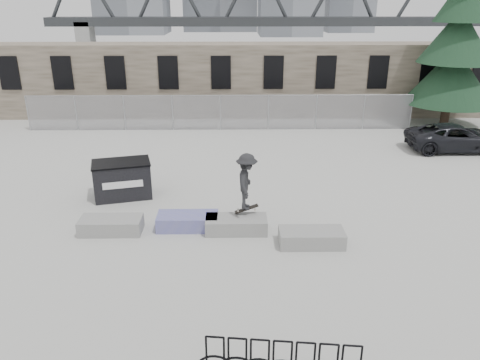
# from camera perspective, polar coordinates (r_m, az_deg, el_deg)

# --- Properties ---
(ground) EXTENTS (120.00, 120.00, 0.00)m
(ground) POSITION_cam_1_polar(r_m,az_deg,el_deg) (15.63, -3.45, -5.99)
(ground) COLOR #B4B4AF
(ground) RESTS_ON ground
(stone_wall) EXTENTS (36.00, 2.58, 4.50)m
(stone_wall) POSITION_cam_1_polar(r_m,az_deg,el_deg) (30.51, -2.26, 12.11)
(stone_wall) COLOR brown
(stone_wall) RESTS_ON ground
(chainlink_fence) EXTENTS (22.06, 0.06, 2.02)m
(chainlink_fence) POSITION_cam_1_polar(r_m,az_deg,el_deg) (27.08, -2.40, 8.28)
(chainlink_fence) COLOR gray
(chainlink_fence) RESTS_ON ground
(planter_far_left) EXTENTS (2.00, 0.90, 0.49)m
(planter_far_left) POSITION_cam_1_polar(r_m,az_deg,el_deg) (15.87, -15.45, -5.27)
(planter_far_left) COLOR gray
(planter_far_left) RESTS_ON ground
(planter_center_left) EXTENTS (2.00, 0.90, 0.49)m
(planter_center_left) POSITION_cam_1_polar(r_m,az_deg,el_deg) (15.65, -6.40, -4.96)
(planter_center_left) COLOR #393AAD
(planter_center_left) RESTS_ON ground
(planter_center_right) EXTENTS (2.00, 0.90, 0.49)m
(planter_center_right) POSITION_cam_1_polar(r_m,az_deg,el_deg) (15.34, -0.46, -5.39)
(planter_center_right) COLOR gray
(planter_center_right) RESTS_ON ground
(planter_offset) EXTENTS (2.00, 0.90, 0.49)m
(planter_offset) POSITION_cam_1_polar(r_m,az_deg,el_deg) (14.72, 8.71, -6.89)
(planter_offset) COLOR gray
(planter_offset) RESTS_ON ground
(dumpster) EXTENTS (2.39, 1.79, 1.41)m
(dumpster) POSITION_cam_1_polar(r_m,az_deg,el_deg) (18.36, -14.15, 0.10)
(dumpster) COLOR black
(dumpster) RESTS_ON ground
(bike_rack) EXTENTS (3.57, 0.44, 0.90)m
(bike_rack) POSITION_cam_1_polar(r_m,az_deg,el_deg) (10.02, 5.17, -21.01)
(bike_rack) COLOR black
(bike_rack) RESTS_ON ground
(spruce_tree) EXTENTS (5.04, 5.04, 11.50)m
(spruce_tree) POSITION_cam_1_polar(r_m,az_deg,el_deg) (29.78, 24.89, 14.73)
(spruce_tree) COLOR #38281E
(spruce_tree) RESTS_ON ground
(truss_bridge) EXTENTS (70.00, 3.00, 9.80)m
(truss_bridge) POSITION_cam_1_polar(r_m,az_deg,el_deg) (69.55, 7.20, 18.75)
(truss_bridge) COLOR #2D3033
(truss_bridge) RESTS_ON ground
(suv) EXTENTS (4.76, 2.20, 1.32)m
(suv) POSITION_cam_1_polar(r_m,az_deg,el_deg) (25.73, 24.79, 4.73)
(suv) COLOR black
(suv) RESTS_ON ground
(skateboarder) EXTENTS (0.81, 1.27, 2.03)m
(skateboarder) POSITION_cam_1_polar(r_m,az_deg,el_deg) (15.06, 0.82, -0.21)
(skateboarder) COLOR black
(skateboarder) RESTS_ON ground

